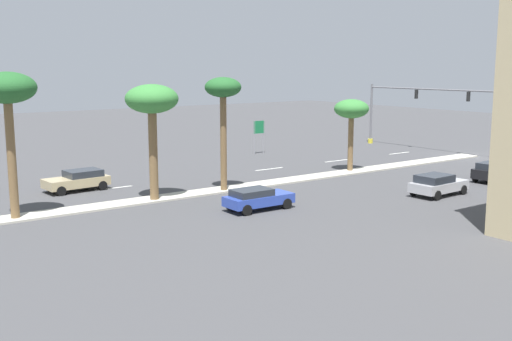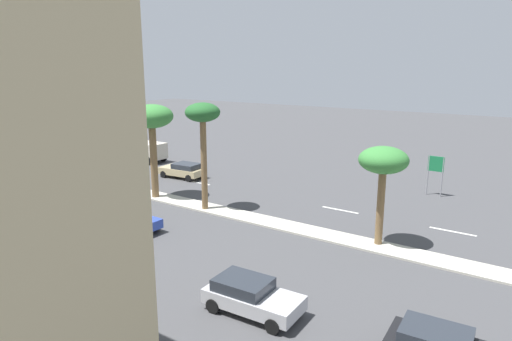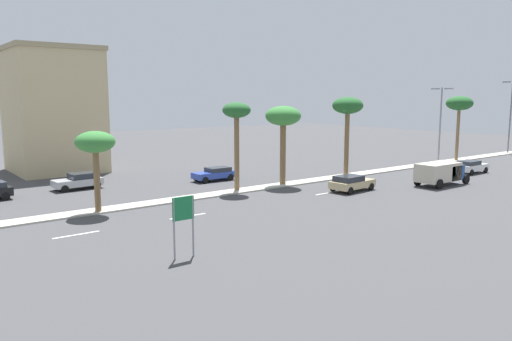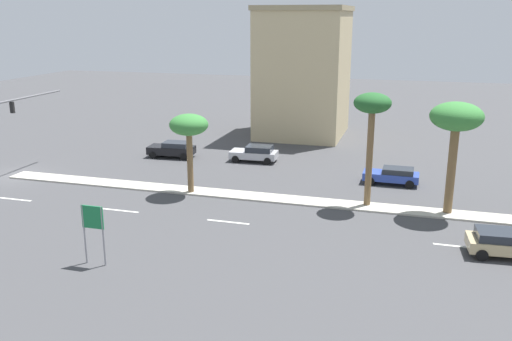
# 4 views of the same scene
# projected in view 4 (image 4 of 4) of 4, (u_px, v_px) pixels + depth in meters

# --- Properties ---
(ground_plane) EXTENTS (160.00, 160.00, 0.00)m
(ground_plane) POSITION_uv_depth(u_px,v_px,m) (404.00, 211.00, 36.84)
(ground_plane) COLOR #424244
(lane_stripe_right) EXTENTS (0.20, 2.80, 0.01)m
(lane_stripe_right) POSITION_uv_depth(u_px,v_px,m) (14.00, 199.00, 39.19)
(lane_stripe_right) COLOR silver
(lane_stripe_right) RESTS_ON ground
(lane_stripe_center) EXTENTS (0.20, 2.80, 0.01)m
(lane_stripe_center) POSITION_uv_depth(u_px,v_px,m) (120.00, 210.00, 36.94)
(lane_stripe_center) COLOR silver
(lane_stripe_center) RESTS_ON ground
(lane_stripe_trailing) EXTENTS (0.20, 2.80, 0.01)m
(lane_stripe_trailing) POSITION_uv_depth(u_px,v_px,m) (228.00, 222.00, 34.87)
(lane_stripe_trailing) COLOR silver
(lane_stripe_trailing) RESTS_ON ground
(lane_stripe_inboard) EXTENTS (0.20, 2.80, 0.01)m
(lane_stripe_inboard) POSITION_uv_depth(u_px,v_px,m) (459.00, 246.00, 31.16)
(lane_stripe_inboard) COLOR silver
(lane_stripe_inboard) RESTS_ON ground
(directional_road_sign) EXTENTS (0.10, 1.22, 3.22)m
(directional_road_sign) POSITION_uv_depth(u_px,v_px,m) (93.00, 224.00, 28.37)
(directional_road_sign) COLOR gray
(directional_road_sign) RESTS_ON ground
(commercial_building) EXTENTS (10.28, 9.08, 13.55)m
(commercial_building) POSITION_uv_depth(u_px,v_px,m) (303.00, 72.00, 58.85)
(commercial_building) COLOR #C6B284
(commercial_building) RESTS_ON ground
(palm_tree_left) EXTENTS (2.78, 2.78, 5.74)m
(palm_tree_left) POSITION_uv_depth(u_px,v_px,m) (189.00, 127.00, 39.26)
(palm_tree_left) COLOR brown
(palm_tree_left) RESTS_ON median_curb
(palm_tree_leading) EXTENTS (2.45, 2.45, 7.64)m
(palm_tree_leading) POSITION_uv_depth(u_px,v_px,m) (372.00, 111.00, 36.03)
(palm_tree_leading) COLOR brown
(palm_tree_leading) RESTS_ON median_curb
(palm_tree_outboard) EXTENTS (3.31, 3.31, 7.26)m
(palm_tree_outboard) POSITION_uv_depth(u_px,v_px,m) (456.00, 121.00, 34.66)
(palm_tree_outboard) COLOR brown
(palm_tree_outboard) RESTS_ON median_curb
(sedan_blue_near) EXTENTS (1.92, 4.20, 1.31)m
(sedan_blue_near) POSITION_uv_depth(u_px,v_px,m) (393.00, 175.00, 42.58)
(sedan_blue_near) COLOR #2D47AD
(sedan_blue_near) RESTS_ON ground
(sedan_black_outboard) EXTENTS (2.18, 4.30, 1.46)m
(sedan_black_outboard) POSITION_uv_depth(u_px,v_px,m) (173.00, 149.00, 50.68)
(sedan_black_outboard) COLOR black
(sedan_black_outboard) RESTS_ON ground
(sedan_tan_left) EXTENTS (2.34, 4.39, 1.40)m
(sedan_tan_left) POSITION_uv_depth(u_px,v_px,m) (506.00, 243.00, 29.77)
(sedan_tan_left) COLOR tan
(sedan_tan_left) RESTS_ON ground
(sedan_silver_far) EXTENTS (2.20, 4.23, 1.43)m
(sedan_silver_far) POSITION_uv_depth(u_px,v_px,m) (255.00, 153.00, 49.23)
(sedan_silver_far) COLOR #B2B2B7
(sedan_silver_far) RESTS_ON ground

